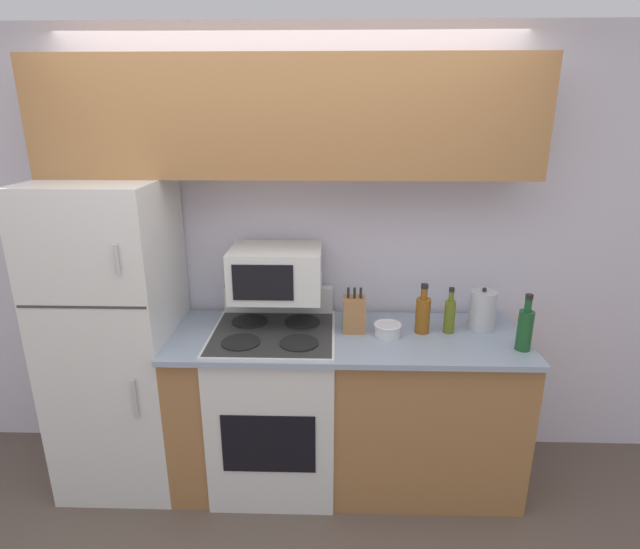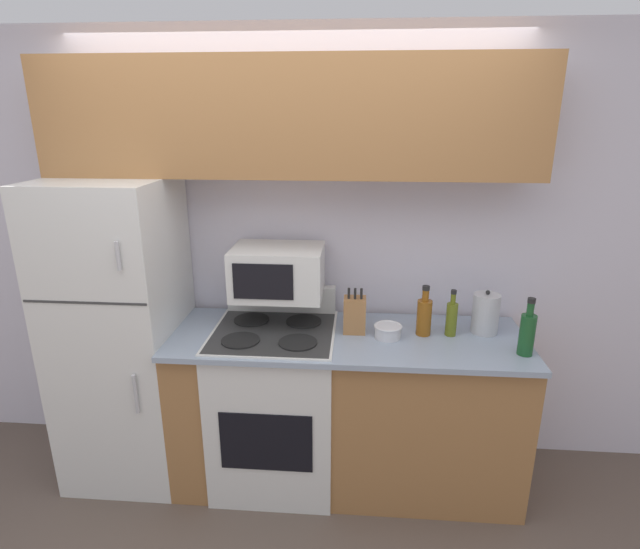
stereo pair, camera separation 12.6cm
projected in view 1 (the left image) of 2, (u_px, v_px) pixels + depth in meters
ground_plane at (287, 512)px, 2.74m from camera, size 12.00×12.00×0.00m
wall_back at (293, 255)px, 3.00m from camera, size 8.00×0.05×2.55m
lower_cabinets at (346, 407)px, 2.88m from camera, size 1.93×0.67×0.93m
refrigerator at (118, 338)px, 2.80m from camera, size 0.65×0.68×1.76m
upper_cabinets at (287, 118)px, 2.57m from camera, size 2.58×0.34×0.60m
stove at (275, 404)px, 2.88m from camera, size 0.68×0.65×1.10m
microwave at (276, 272)px, 2.76m from camera, size 0.50×0.37×0.28m
knife_block at (354, 314)px, 2.74m from camera, size 0.12×0.11×0.26m
bowl at (388, 329)px, 2.70m from camera, size 0.15×0.15×0.07m
bottle_olive_oil at (450, 315)px, 2.73m from camera, size 0.06×0.06×0.26m
bottle_whiskey at (423, 314)px, 2.73m from camera, size 0.08×0.08×0.28m
bottle_wine_green at (525, 328)px, 2.52m from camera, size 0.08×0.08×0.30m
kettle at (482, 310)px, 2.77m from camera, size 0.14×0.14×0.25m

